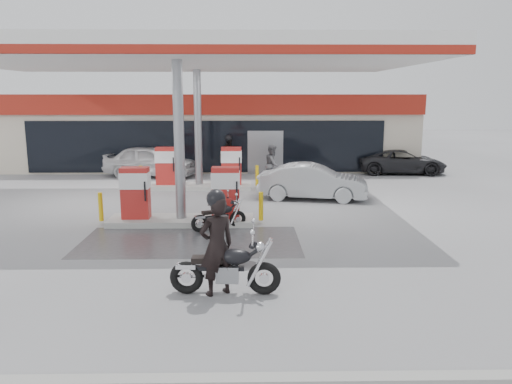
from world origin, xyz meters
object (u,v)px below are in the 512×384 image
at_px(biker_main, 217,246).
at_px(attendant, 273,165).
at_px(sedan_white, 150,161).
at_px(biker_walking, 229,156).
at_px(pump_island_far, 199,172).
at_px(main_motorcycle, 227,270).
at_px(parked_motorcycle, 220,217).
at_px(parked_car_right, 402,162).
at_px(parked_car_left, 127,158).
at_px(pump_island_near, 181,201).
at_px(hatchback_silver, 313,182).

xyz_separation_m(biker_main, attendant, (1.76, 12.70, -0.12)).
height_order(sedan_white, biker_walking, biker_walking).
relative_size(pump_island_far, main_motorcycle, 2.28).
relative_size(pump_island_far, attendant, 2.89).
xyz_separation_m(parked_motorcycle, parked_car_right, (8.75, 10.78, 0.22)).
height_order(main_motorcycle, attendant, attendant).
height_order(main_motorcycle, parked_car_right, parked_car_right).
bearing_deg(parked_car_left, biker_walking, -101.59).
distance_m(pump_island_near, sedan_white, 9.59).
height_order(attendant, hatchback_silver, attendant).
height_order(parked_car_left, biker_walking, biker_walking).
relative_size(biker_main, biker_walking, 1.06).
bearing_deg(main_motorcycle, biker_main, -178.76).
height_order(sedan_white, attendant, attendant).
distance_m(pump_island_far, parked_car_left, 7.50).
distance_m(sedan_white, parked_car_left, 3.34).
bearing_deg(pump_island_near, attendant, 65.28).
height_order(pump_island_near, pump_island_far, same).
bearing_deg(hatchback_silver, sedan_white, 64.15).
bearing_deg(hatchback_silver, parked_car_left, 58.97).
relative_size(biker_main, parked_car_right, 0.46).
distance_m(parked_motorcycle, parked_car_right, 13.89).
height_order(pump_island_far, main_motorcycle, pump_island_far).
height_order(biker_main, attendant, biker_main).
height_order(pump_island_near, parked_car_right, pump_island_near).
height_order(pump_island_near, parked_motorcycle, pump_island_near).
distance_m(parked_car_left, biker_walking, 6.07).
relative_size(biker_main, hatchback_silver, 0.49).
bearing_deg(biker_main, parked_car_right, -148.19).
relative_size(main_motorcycle, parked_motorcycle, 1.37).
xyz_separation_m(pump_island_far, parked_car_left, (-4.50, 6.00, -0.12)).
height_order(pump_island_near, biker_walking, biker_walking).
distance_m(pump_island_far, biker_main, 11.79).
distance_m(sedan_white, hatchback_silver, 9.19).
relative_size(pump_island_near, parked_car_left, 1.27).
xyz_separation_m(biker_main, parked_car_right, (8.54, 15.70, -0.40)).
height_order(parked_motorcycle, parked_car_right, parked_car_right).
distance_m(biker_main, attendant, 12.82).
height_order(biker_main, sedan_white, biker_main).
relative_size(biker_main, attendant, 1.14).
xyz_separation_m(hatchback_silver, parked_car_right, (5.41, 6.40, -0.07)).
relative_size(main_motorcycle, biker_main, 1.11).
bearing_deg(pump_island_far, biker_main, -82.89).
xyz_separation_m(main_motorcycle, parked_car_left, (-6.16, 17.70, 0.07)).
bearing_deg(pump_island_far, sedan_white, 130.07).
bearing_deg(pump_island_far, parked_car_right, 21.80).
bearing_deg(pump_island_far, hatchback_silver, -27.58).
distance_m(pump_island_far, attendant, 3.38).
height_order(pump_island_near, main_motorcycle, pump_island_near).
height_order(main_motorcycle, parked_car_left, parked_car_left).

